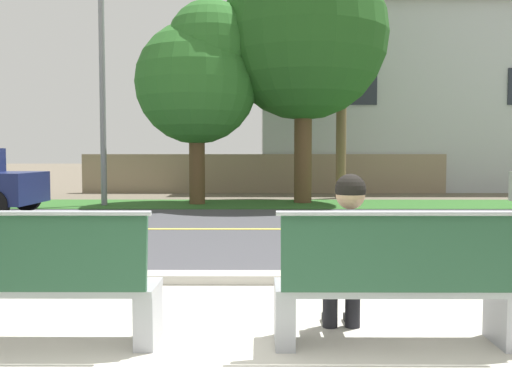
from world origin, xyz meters
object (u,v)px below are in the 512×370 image
bench_left (35,286)px  shade_tree_left (200,74)px  shade_tree_centre (309,23)px  seated_person_grey (348,251)px  streetlamp (104,50)px  bench_right (397,286)px

bench_left → shade_tree_left: bearing=90.0°
shade_tree_left → shade_tree_centre: 3.38m
seated_person_grey → streetlamp: (-4.86, 10.74, 3.53)m
bench_left → shade_tree_centre: 12.71m
shade_tree_centre → seated_person_grey: bearing=-93.8°
bench_right → streetlamp: (-5.18, 10.91, 3.75)m
bench_left → streetlamp: 11.83m
shade_tree_centre → bench_left: bearing=-104.7°
shade_tree_left → bench_right: bearing=-76.8°
seated_person_grey → shade_tree_left: bearing=101.8°
shade_tree_left → seated_person_grey: bearing=-78.2°
bench_right → shade_tree_left: 11.77m
seated_person_grey → shade_tree_centre: (0.75, 11.28, 4.40)m
bench_right → shade_tree_centre: bearing=87.9°
streetlamp → shade_tree_left: size_ratio=1.33×
bench_left → bench_right: (2.58, 0.00, 0.00)m
bench_right → seated_person_grey: 0.43m
seated_person_grey → shade_tree_centre: shade_tree_centre is taller
bench_left → seated_person_grey: bearing=4.3°
seated_person_grey → streetlamp: bearing=114.3°
shade_tree_centre → shade_tree_left: bearing=-172.4°
bench_left → shade_tree_centre: (3.01, 11.45, 4.62)m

